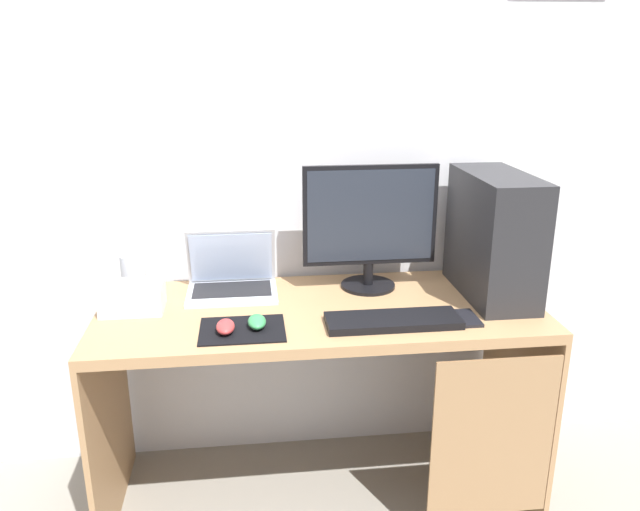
{
  "coord_description": "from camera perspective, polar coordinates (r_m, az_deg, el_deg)",
  "views": [
    {
      "loc": [
        -0.23,
        -1.89,
        1.55
      ],
      "look_at": [
        0.0,
        0.0,
        0.92
      ],
      "focal_mm": 34.66,
      "sensor_mm": 36.0,
      "label": 1
    }
  ],
  "objects": [
    {
      "name": "cell_phone",
      "position": [
        2.02,
        13.36,
        -5.65
      ],
      "size": [
        0.07,
        0.13,
        0.01
      ],
      "primitive_type": "cube",
      "color": "black",
      "rests_on": "desk"
    },
    {
      "name": "ground_plane",
      "position": [
        2.46,
        -0.0,
        -20.95
      ],
      "size": [
        8.0,
        8.0,
        0.0
      ],
      "primitive_type": "plane",
      "color": "gray"
    },
    {
      "name": "desk",
      "position": [
        2.12,
        0.56,
        -8.54
      ],
      "size": [
        1.47,
        0.61,
        0.74
      ],
      "color": "#A37A51",
      "rests_on": "ground_plane"
    },
    {
      "name": "mousepad",
      "position": [
        1.91,
        -7.18,
        -6.81
      ],
      "size": [
        0.26,
        0.2,
        0.0
      ],
      "primitive_type": "cube",
      "color": "black",
      "rests_on": "desk"
    },
    {
      "name": "projector",
      "position": [
        2.12,
        -16.94,
        -3.72
      ],
      "size": [
        0.2,
        0.14,
        0.09
      ],
      "primitive_type": "cube",
      "color": "white",
      "rests_on": "desk"
    },
    {
      "name": "wall_back",
      "position": [
        2.26,
        -1.0,
        11.85
      ],
      "size": [
        4.0,
        0.05,
        2.6
      ],
      "color": "silver",
      "rests_on": "ground_plane"
    },
    {
      "name": "mouse_right",
      "position": [
        1.89,
        -8.73,
        -6.51
      ],
      "size": [
        0.06,
        0.1,
        0.03
      ],
      "primitive_type": "ellipsoid",
      "color": "#B23333",
      "rests_on": "mousepad"
    },
    {
      "name": "pc_tower",
      "position": [
        2.19,
        15.76,
        1.78
      ],
      "size": [
        0.2,
        0.44,
        0.43
      ],
      "primitive_type": "cube",
      "color": "#232326",
      "rests_on": "desk"
    },
    {
      "name": "monitor",
      "position": [
        2.17,
        4.63,
        2.77
      ],
      "size": [
        0.47,
        0.19,
        0.45
      ],
      "color": "black",
      "rests_on": "desk"
    },
    {
      "name": "keyboard",
      "position": [
        1.95,
        6.76,
        -6.0
      ],
      "size": [
        0.42,
        0.14,
        0.02
      ],
      "primitive_type": "cube",
      "color": "black",
      "rests_on": "desk"
    },
    {
      "name": "mouse_left",
      "position": [
        1.91,
        -5.85,
        -6.1
      ],
      "size": [
        0.06,
        0.1,
        0.03
      ],
      "primitive_type": "ellipsoid",
      "color": "#338C4C",
      "rests_on": "mousepad"
    },
    {
      "name": "laptop",
      "position": [
        2.2,
        -8.14,
        -2.24
      ],
      "size": [
        0.31,
        0.23,
        0.22
      ],
      "color": "#B7BCC6",
      "rests_on": "desk"
    },
    {
      "name": "speaker",
      "position": [
        2.26,
        -16.83,
        -1.65
      ],
      "size": [
        0.08,
        0.08,
        0.14
      ],
      "primitive_type": "cylinder",
      "color": "#B7BCC6",
      "rests_on": "desk"
    }
  ]
}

